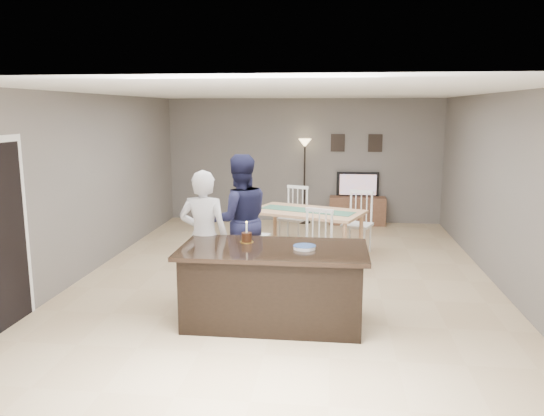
# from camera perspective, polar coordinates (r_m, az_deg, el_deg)

# --- Properties ---
(floor) EXTENTS (8.00, 8.00, 0.00)m
(floor) POSITION_cam_1_polar(r_m,az_deg,el_deg) (8.07, 1.60, -7.21)
(floor) COLOR tan
(floor) RESTS_ON ground
(room_shell) EXTENTS (8.00, 8.00, 8.00)m
(room_shell) POSITION_cam_1_polar(r_m,az_deg,el_deg) (7.72, 1.66, 4.73)
(room_shell) COLOR slate
(room_shell) RESTS_ON floor
(kitchen_island) EXTENTS (2.15, 1.10, 0.90)m
(kitchen_island) POSITION_cam_1_polar(r_m,az_deg,el_deg) (6.22, 0.14, -8.25)
(kitchen_island) COLOR black
(kitchen_island) RESTS_ON floor
(tv_console) EXTENTS (1.20, 0.40, 0.60)m
(tv_console) POSITION_cam_1_polar(r_m,az_deg,el_deg) (11.64, 9.15, -0.28)
(tv_console) COLOR brown
(tv_console) RESTS_ON floor
(television) EXTENTS (0.91, 0.12, 0.53)m
(television) POSITION_cam_1_polar(r_m,az_deg,el_deg) (11.62, 9.22, 2.51)
(television) COLOR black
(television) RESTS_ON tv_console
(tv_screen_glow) EXTENTS (0.78, 0.00, 0.78)m
(tv_screen_glow) POSITION_cam_1_polar(r_m,az_deg,el_deg) (11.54, 9.23, 2.49)
(tv_screen_glow) COLOR orange
(tv_screen_glow) RESTS_ON tv_console
(picture_frames) EXTENTS (1.10, 0.02, 0.38)m
(picture_frames) POSITION_cam_1_polar(r_m,az_deg,el_deg) (11.66, 9.07, 6.93)
(picture_frames) COLOR black
(picture_frames) RESTS_ON room_shell
(doorway) EXTENTS (0.00, 2.10, 2.65)m
(doorway) POSITION_cam_1_polar(r_m,az_deg,el_deg) (6.59, -27.19, -1.13)
(doorway) COLOR black
(doorway) RESTS_ON floor
(woman) EXTENTS (0.64, 0.42, 1.72)m
(woman) POSITION_cam_1_polar(r_m,az_deg,el_deg) (6.79, -7.33, -3.15)
(woman) COLOR silver
(woman) RESTS_ON floor
(man) EXTENTS (1.10, 0.98, 1.86)m
(man) POSITION_cam_1_polar(r_m,az_deg,el_deg) (7.48, -3.50, -1.29)
(man) COLOR #181936
(man) RESTS_ON floor
(birthday_cake) EXTENTS (0.17, 0.17, 0.26)m
(birthday_cake) POSITION_cam_1_polar(r_m,az_deg,el_deg) (6.34, -2.74, -3.15)
(birthday_cake) COLOR gold
(birthday_cake) RESTS_ON kitchen_island
(plate_stack) EXTENTS (0.26, 0.26, 0.04)m
(plate_stack) POSITION_cam_1_polar(r_m,az_deg,el_deg) (6.04, 3.52, -4.23)
(plate_stack) COLOR white
(plate_stack) RESTS_ON kitchen_island
(dining_table) EXTENTS (2.27, 2.46, 1.08)m
(dining_table) POSITION_cam_1_polar(r_m,az_deg,el_deg) (8.72, 3.78, -1.20)
(dining_table) COLOR tan
(dining_table) RESTS_ON floor
(floor_lamp) EXTENTS (0.28, 0.28, 1.84)m
(floor_lamp) POSITION_cam_1_polar(r_m,az_deg,el_deg) (11.51, 3.54, 5.38)
(floor_lamp) COLOR black
(floor_lamp) RESTS_ON floor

